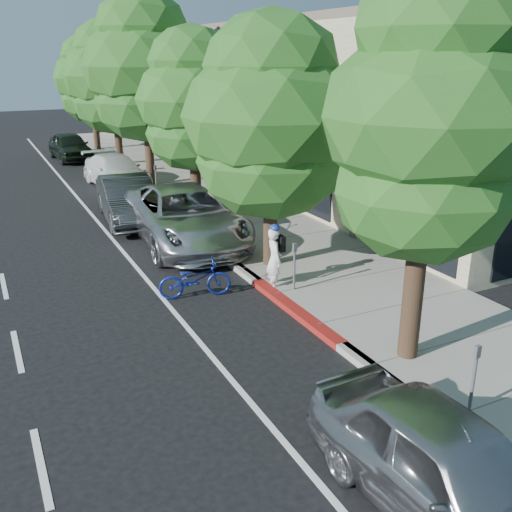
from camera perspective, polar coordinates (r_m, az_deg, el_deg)
ground at (r=13.15m, az=6.09°, el=-7.37°), size 120.00×120.00×0.00m
sidewalk at (r=20.69m, az=-0.32°, el=3.11°), size 4.60×56.00×0.15m
curb at (r=19.83m, az=-6.31°, el=2.26°), size 0.30×56.00×0.15m
curb_red_segment at (r=13.88m, az=3.89°, el=-5.44°), size 0.32×4.00×0.15m
storefront_building at (r=32.20m, az=3.64°, el=15.18°), size 10.00×36.00×7.00m
street_tree_0 at (r=10.78m, az=17.02°, el=12.61°), size 3.97×3.97×7.52m
street_tree_1 at (r=15.73m, az=1.53°, el=13.50°), size 4.86×4.86×7.11m
street_tree_2 at (r=21.19m, az=-6.34°, el=15.11°), size 4.10×4.10×6.96m
street_tree_3 at (r=26.85m, az=-11.12°, el=17.87°), size 5.42×5.42×8.64m
street_tree_4 at (r=32.68m, az=-14.07°, el=16.96°), size 5.29×5.29×7.89m
street_tree_5 at (r=38.56m, az=-16.14°, el=16.61°), size 4.64×4.64×7.27m
cyclist at (r=14.93m, az=1.85°, el=-0.35°), size 0.51×0.68×1.70m
bicycle at (r=14.68m, az=-6.12°, el=-2.32°), size 1.96×1.03×0.98m
silver_suv at (r=18.86m, az=-7.15°, el=3.98°), size 3.36×6.74×1.84m
dark_sedan at (r=21.76m, az=-12.71°, el=5.51°), size 2.19×5.16×1.66m
white_pickup at (r=27.87m, az=-13.82°, el=8.23°), size 2.57×5.21×1.46m
dark_suv_far at (r=35.89m, az=-18.09°, el=10.38°), size 2.19×4.77×1.59m
near_car_a at (r=8.38m, az=18.83°, el=-19.66°), size 2.06×4.64×1.55m
pedestrian at (r=24.56m, az=-2.21°, el=8.21°), size 1.07×0.92×1.92m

